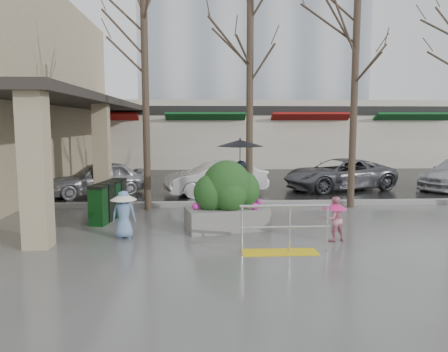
{
  "coord_description": "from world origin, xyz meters",
  "views": [
    {
      "loc": [
        -0.38,
        -10.03,
        2.73
      ],
      "look_at": [
        0.28,
        1.51,
        1.3
      ],
      "focal_mm": 35.0,
      "sensor_mm": 36.0,
      "label": 1
    }
  ],
  "objects": [
    {
      "name": "car_a",
      "position": [
        -4.18,
        6.46,
        0.63
      ],
      "size": [
        3.97,
        3.0,
        1.26
      ],
      "primitive_type": "imported",
      "rotation": [
        0.0,
        0.0,
        -1.1
      ],
      "color": "#A6A6AB",
      "rests_on": "ground"
    },
    {
      "name": "office_tower",
      "position": [
        4.0,
        30.0,
        12.5
      ],
      "size": [
        18.0,
        12.0,
        25.0
      ],
      "primitive_type": "cube",
      "color": "#8C99A8",
      "rests_on": "ground"
    },
    {
      "name": "tree_mideast",
      "position": [
        4.5,
        3.6,
        4.86
      ],
      "size": [
        3.2,
        3.2,
        6.5
      ],
      "color": "#382B21",
      "rests_on": "ground"
    },
    {
      "name": "pillar_front",
      "position": [
        -3.9,
        -0.5,
        1.75
      ],
      "size": [
        0.55,
        0.55,
        3.5
      ],
      "primitive_type": "cube",
      "color": "tan",
      "rests_on": "ground"
    },
    {
      "name": "news_boxes",
      "position": [
        -2.94,
        2.25,
        0.53
      ],
      "size": [
        0.76,
        1.95,
        1.06
      ],
      "rotation": [
        0.0,
        0.0,
        -0.18
      ],
      "color": "#0D3912",
      "rests_on": "ground"
    },
    {
      "name": "child_blue",
      "position": [
        -2.16,
        0.18,
        0.67
      ],
      "size": [
        0.62,
        0.62,
        1.14
      ],
      "rotation": [
        0.0,
        0.0,
        3.17
      ],
      "color": "#6A8DBC",
      "rests_on": "ground"
    },
    {
      "name": "child_pink",
      "position": [
        2.72,
        -0.36,
        0.59
      ],
      "size": [
        0.59,
        0.56,
        1.04
      ],
      "rotation": [
        0.0,
        0.0,
        3.4
      ],
      "color": "pink",
      "rests_on": "ground"
    },
    {
      "name": "pillar_back",
      "position": [
        -3.9,
        6.0,
        1.75
      ],
      "size": [
        0.55,
        0.55,
        3.5
      ],
      "primitive_type": "cube",
      "color": "tan",
      "rests_on": "ground"
    },
    {
      "name": "storefront_row",
      "position": [
        2.0,
        17.97,
        2.01
      ],
      "size": [
        34.0,
        6.74,
        4.0
      ],
      "color": "beige",
      "rests_on": "ground"
    },
    {
      "name": "canopy_slab",
      "position": [
        -4.8,
        8.0,
        3.62
      ],
      "size": [
        2.8,
        18.0,
        0.25
      ],
      "primitive_type": "cube",
      "color": "#2D2823",
      "rests_on": "pillar_front"
    },
    {
      "name": "tree_west",
      "position": [
        -2.0,
        3.6,
        5.08
      ],
      "size": [
        3.2,
        3.2,
        6.8
      ],
      "color": "#382B21",
      "rests_on": "ground"
    },
    {
      "name": "planter",
      "position": [
        0.33,
        0.9,
        0.85
      ],
      "size": [
        2.21,
        1.43,
        1.78
      ],
      "rotation": [
        0.0,
        0.0,
        0.22
      ],
      "color": "slate",
      "rests_on": "ground"
    },
    {
      "name": "car_c",
      "position": [
        5.28,
        7.23,
        0.63
      ],
      "size": [
        4.92,
        3.21,
        1.26
      ],
      "primitive_type": "imported",
      "rotation": [
        0.0,
        0.0,
        -1.3
      ],
      "color": "#525459",
      "rests_on": "ground"
    },
    {
      "name": "curb",
      "position": [
        0.0,
        4.0,
        0.07
      ],
      "size": [
        120.0,
        0.3,
        0.15
      ],
      "primitive_type": "cube",
      "color": "gray",
      "rests_on": "ground"
    },
    {
      "name": "tree_midwest",
      "position": [
        1.2,
        3.6,
        5.23
      ],
      "size": [
        3.2,
        3.2,
        7.0
      ],
      "color": "#382B21",
      "rests_on": "ground"
    },
    {
      "name": "handrail",
      "position": [
        1.36,
        -1.2,
        0.38
      ],
      "size": [
        1.9,
        0.5,
        1.03
      ],
      "color": "yellow",
      "rests_on": "ground"
    },
    {
      "name": "woman",
      "position": [
        0.73,
        1.77,
        1.39
      ],
      "size": [
        1.29,
        1.29,
        2.3
      ],
      "rotation": [
        0.0,
        0.0,
        3.32
      ],
      "color": "black",
      "rests_on": "ground"
    },
    {
      "name": "car_b",
      "position": [
        0.26,
        6.32,
        0.63
      ],
      "size": [
        4.04,
        2.28,
        1.26
      ],
      "primitive_type": "imported",
      "rotation": [
        0.0,
        0.0,
        -1.31
      ],
      "color": "white",
      "rests_on": "ground"
    },
    {
      "name": "street_asphalt",
      "position": [
        0.0,
        22.0,
        0.01
      ],
      "size": [
        120.0,
        36.0,
        0.01
      ],
      "primitive_type": "cube",
      "color": "black",
      "rests_on": "ground"
    },
    {
      "name": "ground",
      "position": [
        0.0,
        0.0,
        0.0
      ],
      "size": [
        120.0,
        120.0,
        0.0
      ],
      "primitive_type": "plane",
      "color": "#51514F",
      "rests_on": "ground"
    }
  ]
}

